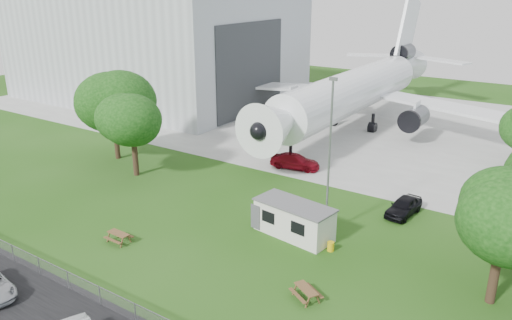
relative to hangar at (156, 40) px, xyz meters
The scene contains 14 objects.
ground 53.16m from the hangar, 43.47° to the right, with size 160.00×160.00×0.00m, color #345E20.
concrete_apron 39.17m from the hangar, ahead, with size 120.00×46.00×0.03m, color #B7B7B2.
hangar is the anchor object (origin of this frame).
airliner 36.21m from the hangar, ahead, with size 46.36×47.73×17.69m.
site_cabin 54.86m from the hangar, 35.33° to the right, with size 6.91×3.54×2.62m.
picnic_west 52.96m from the hangar, 49.38° to the right, with size 1.80×1.50×0.76m, color brown, non-canonical shape.
picnic_east 62.75m from the hangar, 37.92° to the right, with size 1.80×1.50×0.76m, color brown, non-canonical shape.
fence 60.00m from the hangar, 50.15° to the right, with size 58.00×0.04×1.30m, color gray.
lamp_mast 55.06m from the hangar, 32.84° to the right, with size 0.16×0.16×12.00m, color slate.
tree_west_big 32.95m from the hangar, 54.07° to the right, with size 8.63×8.63×10.40m.
tree_west_small 38.32m from the hangar, 49.57° to the right, with size 6.03×6.03×8.58m.
tree_east_front 66.76m from the hangar, 28.88° to the right, with size 6.31×6.31×9.05m.
car_ne_hatch 55.88m from the hangar, 24.85° to the right, with size 1.77×4.40×1.50m, color black.
car_apron_van 42.34m from the hangar, 26.51° to the right, with size 2.12×5.22×1.51m, color maroon.
Camera 1 is at (22.79, -25.43, 18.25)m, focal length 35.00 mm.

